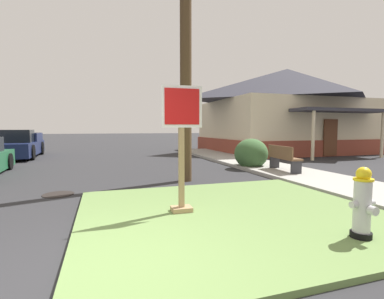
# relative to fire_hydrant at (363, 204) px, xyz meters

# --- Properties ---
(ground_plane) EXTENTS (160.00, 160.00, 0.00)m
(ground_plane) POSITION_rel_fire_hydrant_xyz_m (-3.43, 0.15, -0.54)
(ground_plane) COLOR #2B2B2D
(grass_corner_patch) EXTENTS (5.28, 4.80, 0.08)m
(grass_corner_patch) POSITION_rel_fire_hydrant_xyz_m (-1.13, 1.63, -0.50)
(grass_corner_patch) COLOR #668447
(grass_corner_patch) RESTS_ON ground
(sidewalk_strip) EXTENTS (2.20, 18.65, 0.12)m
(sidewalk_strip) POSITION_rel_fire_hydrant_xyz_m (2.71, 6.30, -0.48)
(sidewalk_strip) COLOR #9E9B93
(sidewalk_strip) RESTS_ON ground
(fire_hydrant) EXTENTS (0.38, 0.34, 0.97)m
(fire_hydrant) POSITION_rel_fire_hydrant_xyz_m (0.00, 0.00, 0.00)
(fire_hydrant) COLOR black
(fire_hydrant) RESTS_ON grass_corner_patch
(stop_sign) EXTENTS (0.72, 0.29, 2.22)m
(stop_sign) POSITION_rel_fire_hydrant_xyz_m (-2.00, 1.90, 0.62)
(stop_sign) COLOR #A3845B
(stop_sign) RESTS_ON grass_corner_patch
(manhole_cover) EXTENTS (0.70, 0.70, 0.02)m
(manhole_cover) POSITION_rel_fire_hydrant_xyz_m (-4.34, 4.31, -0.53)
(manhole_cover) COLOR black
(manhole_cover) RESTS_ON ground
(pickup_truck_navy) EXTENTS (2.38, 5.34, 1.48)m
(pickup_truck_navy) POSITION_rel_fire_hydrant_xyz_m (-7.67, 13.93, 0.08)
(pickup_truck_navy) COLOR #19234C
(pickup_truck_navy) RESTS_ON ground
(street_bench) EXTENTS (0.55, 1.55, 0.85)m
(street_bench) POSITION_rel_fire_hydrant_xyz_m (2.50, 5.19, 0.05)
(street_bench) COLOR brown
(street_bench) RESTS_ON sidewalk_strip
(corner_house) EXTENTS (10.49, 9.42, 5.52)m
(corner_house) POSITION_rel_fire_hydrant_xyz_m (8.60, 13.33, 2.30)
(corner_house) COLOR brown
(corner_house) RESTS_ON ground
(shrub_by_curb) EXTENTS (1.29, 1.29, 1.16)m
(shrub_by_curb) POSITION_rel_fire_hydrant_xyz_m (2.14, 6.70, 0.04)
(shrub_by_curb) COLOR #3C6235
(shrub_by_curb) RESTS_ON ground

